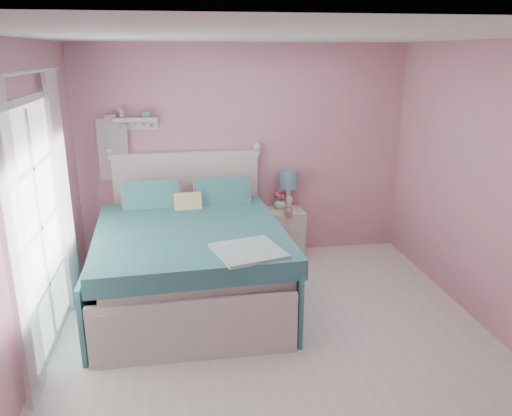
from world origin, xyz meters
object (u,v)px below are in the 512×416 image
object	(u,v)px
table_lamp	(289,182)
vase	(280,203)
teacup	(288,211)
bed	(191,259)
nightstand	(286,233)

from	to	relation	value
table_lamp	vase	distance (m)	0.28
vase	teacup	size ratio (longest dim) A/B	1.45
bed	teacup	world-z (taller)	bed
bed	vase	world-z (taller)	bed
nightstand	vase	xyz separation A→B (m)	(-0.07, 0.05, 0.38)
nightstand	teacup	bearing A→B (deg)	-94.39
teacup	nightstand	bearing A→B (deg)	85.61
vase	bed	bearing A→B (deg)	-139.33
bed	table_lamp	world-z (taller)	bed
teacup	table_lamp	bearing A→B (deg)	77.85
nightstand	vase	distance (m)	0.39
bed	teacup	xyz separation A→B (m)	(1.19, 0.75, 0.23)
table_lamp	vase	size ratio (longest dim) A/B	3.09
teacup	vase	bearing A→B (deg)	103.17
bed	nightstand	bearing A→B (deg)	34.47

